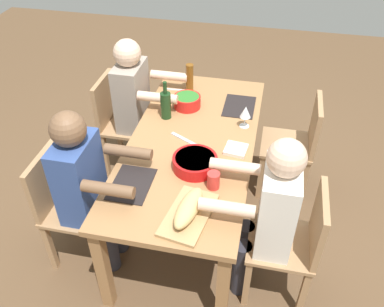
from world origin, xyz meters
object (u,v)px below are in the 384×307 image
diner_far_left (86,182)px  wine_glass (245,113)px  chair_near_left (296,240)px  cup_near_left (213,180)px  diner_far_right (137,100)px  beer_bottle (190,77)px  chair_far_right (118,119)px  bread_loaf (189,208)px  dining_table (192,151)px  serving_bowl_pasta (195,162)px  serving_bowl_greens (187,101)px  wine_bottle (166,105)px  napkin_stack (236,149)px  cutting_board (189,215)px  diner_near_left (269,211)px  chair_far_left (66,202)px  chair_near_right (298,142)px

diner_far_left → wine_glass: diner_far_left is taller
chair_near_left → cup_near_left: chair_near_left is taller
diner_far_right → beer_bottle: bearing=-66.3°
chair_far_right → bread_loaf: 1.49m
dining_table → serving_bowl_pasta: bearing=-164.0°
diner_far_left → serving_bowl_greens: bearing=-25.4°
diner_far_right → bread_loaf: bearing=-149.7°
diner_far_left → dining_table: bearing=-48.3°
dining_table → diner_far_left: diner_far_left is taller
chair_near_left → serving_bowl_pasta: 0.77m
wine_bottle → chair_near_left: bearing=-126.9°
napkin_stack → diner_far_left: bearing=117.6°
chair_far_right → serving_bowl_greens: (-0.08, -0.62, 0.31)m
napkin_stack → bread_loaf: bearing=164.1°
chair_near_left → cutting_board: (-0.18, 0.62, 0.27)m
wine_glass → napkin_stack: size_ratio=1.19×
chair_far_right → beer_bottle: bearing=-73.3°
serving_bowl_greens → diner_far_left: bearing=154.6°
diner_far_left → wine_glass: bearing=-50.0°
beer_bottle → cup_near_left: (-1.09, -0.38, -0.06)m
cutting_board → wine_glass: (0.92, -0.20, 0.11)m
dining_table → diner_near_left: (-0.50, -0.56, 0.05)m
wine_bottle → cup_near_left: 0.81m
chair_far_left → cup_near_left: bearing=-85.2°
serving_bowl_pasta → beer_bottle: beer_bottle is taller
chair_near_left → wine_bottle: wine_bottle is taller
chair_far_right → cup_near_left: (-0.92, -0.96, 0.31)m
wine_bottle → diner_near_left: bearing=-132.6°
diner_far_right → chair_near_left: 1.65m
chair_far_left → chair_near_right: (1.00, -1.49, 0.00)m
cup_near_left → diner_far_right: bearing=40.3°
chair_near_left → beer_bottle: bearing=37.8°
serving_bowl_pasta → bread_loaf: (-0.40, -0.05, 0.02)m
chair_far_right → bread_loaf: size_ratio=2.66×
beer_bottle → diner_far_right: bearing=113.7°
cup_near_left → napkin_stack: 0.38m
cup_near_left → napkin_stack: cup_near_left is taller
chair_far_right → napkin_stack: 1.21m
diner_far_left → wine_bottle: (0.74, -0.31, 0.15)m
dining_table → diner_far_left: size_ratio=1.51×
chair_near_right → diner_near_left: bearing=169.6°
chair_far_right → wine_bottle: (-0.26, -0.50, 0.37)m
serving_bowl_pasta → beer_bottle: 0.97m
chair_far_right → serving_bowl_greens: bearing=-97.8°
chair_near_right → wine_glass: bearing=121.3°
diner_far_left → serving_bowl_pasta: (0.23, -0.64, 0.09)m
cutting_board → chair_far_left: bearing=78.6°
chair_near_left → beer_bottle: beer_bottle is taller
cup_near_left → napkin_stack: size_ratio=0.76×
diner_far_left → chair_near_left: 1.32m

